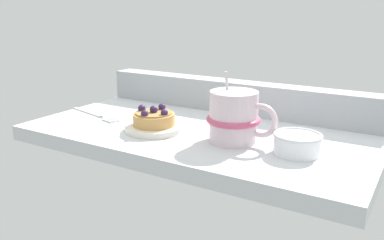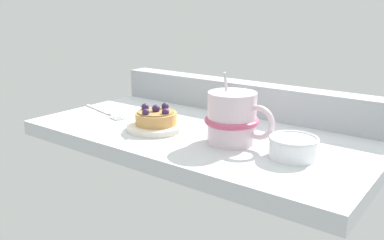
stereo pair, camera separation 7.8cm
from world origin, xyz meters
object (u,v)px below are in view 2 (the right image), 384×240
at_px(raspberry_tart, 156,117).
at_px(coffee_mug, 233,118).
at_px(dessert_plate, 156,127).
at_px(sugar_bowl, 293,146).
at_px(dessert_fork, 104,111).

relative_size(raspberry_tart, coffee_mug, 0.62).
xyz_separation_m(dessert_plate, sugar_bowl, (0.29, 0.02, 0.01)).
xyz_separation_m(raspberry_tart, dessert_fork, (-0.19, 0.03, -0.02)).
bearing_deg(raspberry_tart, sugar_bowl, 3.75).
xyz_separation_m(raspberry_tart, coffee_mug, (0.17, 0.02, 0.02)).
relative_size(dessert_fork, sugar_bowl, 2.08).
bearing_deg(sugar_bowl, coffee_mug, 177.76).
xyz_separation_m(coffee_mug, sugar_bowl, (0.12, -0.00, -0.03)).
relative_size(coffee_mug, dessert_fork, 0.78).
distance_m(coffee_mug, dessert_fork, 0.36).
relative_size(dessert_plate, dessert_fork, 0.69).
bearing_deg(sugar_bowl, dessert_plate, -176.25).
bearing_deg(dessert_plate, sugar_bowl, 3.75).
distance_m(dessert_fork, sugar_bowl, 0.47).
xyz_separation_m(dessert_plate, coffee_mug, (0.17, 0.02, 0.04)).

